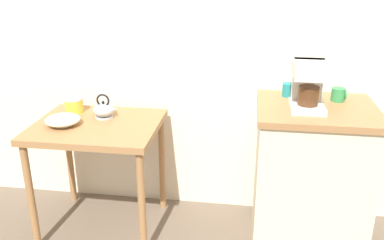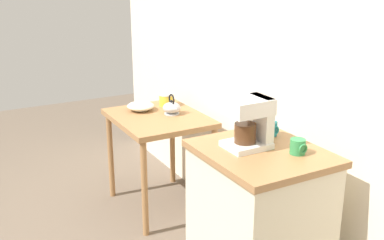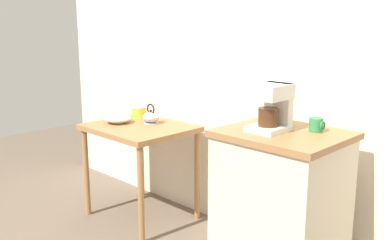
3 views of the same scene
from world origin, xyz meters
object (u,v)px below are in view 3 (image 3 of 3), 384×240
Objects in this scene: mug_tall_green at (316,125)px; teakettle at (151,117)px; bowl_stoneware at (118,118)px; canister_enamel at (139,112)px; coffee_maker at (272,105)px; mug_dark_teal at (279,116)px.

teakettle is at bearing 179.47° from mug_tall_green.
bowl_stoneware is 1.71× the size of canister_enamel.
bowl_stoneware is 0.81× the size of coffee_maker.
mug_tall_green is at bearing 5.46° from bowl_stoneware.
mug_tall_green reaches higher than bowl_stoneware.
canister_enamel is at bearing 178.69° from mug_dark_teal.
mug_dark_teal is at bearing 1.87° from teakettle.
teakettle is 1.99× the size of mug_tall_green.
teakettle is at bearing 39.62° from bowl_stoneware.
bowl_stoneware is 1.63m from mug_tall_green.
teakettle is 1.42m from mug_tall_green.
mug_dark_teal reaches higher than canister_enamel.
mug_tall_green is 0.28m from mug_dark_teal.
teakettle is at bearing -178.13° from mug_dark_teal.
mug_dark_teal is (1.34, 0.20, 0.19)m from bowl_stoneware.
canister_enamel reaches higher than bowl_stoneware.
teakettle is (0.20, 0.17, 0.01)m from bowl_stoneware.
mug_dark_teal reaches higher than teakettle.
mug_tall_green reaches higher than teakettle.
teakettle reaches higher than canister_enamel.
bowl_stoneware is at bearing -174.54° from mug_tall_green.
coffee_maker is at bearing -9.07° from canister_enamel.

